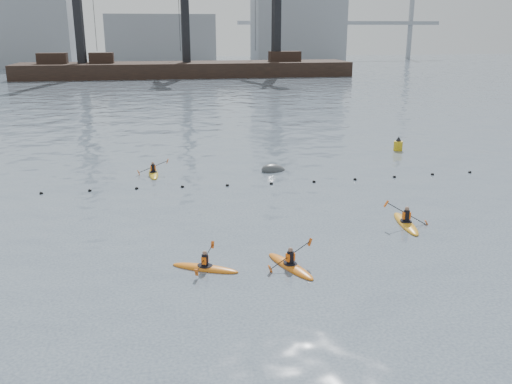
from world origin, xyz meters
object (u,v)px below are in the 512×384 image
Objects in this scene: nav_buoy at (398,146)px; kayaker_0 at (290,265)px; kayaker_3 at (406,223)px; kayaker_5 at (153,173)px; kayaker_2 at (205,267)px; mooring_buoy at (274,171)px.

kayaker_0 is at bearing -124.25° from nav_buoy.
kayaker_3 is 18.82m from kayaker_5.
nav_buoy is at bearing -14.95° from kayaker_2.
mooring_buoy is 1.43× the size of nav_buoy.
kayaker_3 is at bearing -112.85° from nav_buoy.
kayaker_3 is at bearing 7.91° from kayaker_0.
nav_buoy is at bearing 9.56° from kayaker_5.
kayaker_2 is at bearing -154.11° from kayaker_3.
kayaker_5 reaches higher than kayaker_2.
kayaker_0 is 1.00× the size of kayaker_5.
kayaker_0 is 8.55m from kayaker_3.
kayaker_2 is 28.34m from nav_buoy.
kayaker_3 reaches higher than nav_buoy.
kayaker_3 is 2.65× the size of nav_buoy.
kayaker_0 is 17.08m from mooring_buoy.
nav_buoy is at bearing 22.37° from mooring_buoy.
nav_buoy is (20.93, 4.49, 0.32)m from kayaker_5.
kayaker_5 reaches higher than mooring_buoy.
kayaker_2 is 17.65m from mooring_buoy.
kayaker_2 is at bearing -84.71° from kayaker_5.
kayaker_3 is 19.10m from nav_buoy.
nav_buoy reaches higher than kayaker_0.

